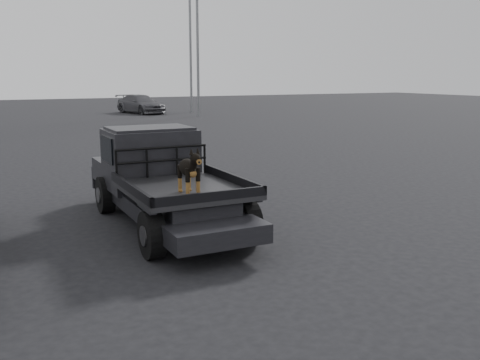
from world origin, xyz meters
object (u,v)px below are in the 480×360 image
dog (189,171)px  distant_car_b (141,104)px  floodlight_mid (197,19)px  floodlight_far (190,15)px  flatbed_ute (167,202)px

dog → distant_car_b: dog is taller
dog → distant_car_b: bearing=75.0°
floodlight_mid → floodlight_far: size_ratio=0.90×
dog → floodlight_mid: 29.16m
distant_car_b → floodlight_far: (3.77, -0.70, 6.53)m
dog → floodlight_far: size_ratio=0.06×
flatbed_ute → distant_car_b: bearing=74.5°
distant_car_b → floodlight_mid: size_ratio=0.40×
distant_car_b → floodlight_mid: floodlight_mid is taller
flatbed_ute → distant_car_b: distant_car_b is taller
dog → floodlight_far: floodlight_far is taller
flatbed_ute → dog: dog is taller
flatbed_ute → floodlight_far: bearing=67.5°
distant_car_b → floodlight_far: 7.57m
flatbed_ute → distant_car_b: size_ratio=1.14×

